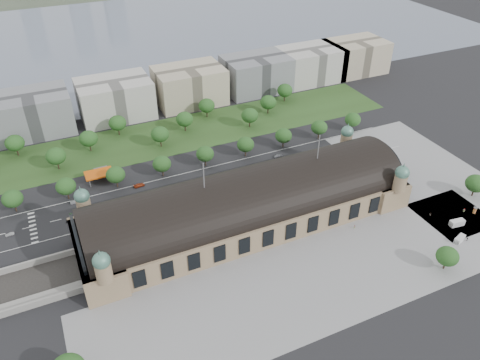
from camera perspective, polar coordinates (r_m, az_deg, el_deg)
name	(u,v)px	position (r m, az deg, el deg)	size (l,w,h in m)	color
ground	(247,222)	(215.70, 0.90, -5.17)	(900.00, 900.00, 0.00)	black
station	(248,204)	(209.28, 0.93, -3.00)	(150.00, 48.40, 44.30)	#91775A
plaza_south	(318,280)	(191.99, 9.45, -11.94)	(190.00, 48.00, 0.12)	gray
plaza_east	(421,171)	(268.41, 21.19, 1.06)	(56.00, 100.00, 0.12)	gray
road_slab	(179,189)	(238.39, -7.39, -1.10)	(260.00, 26.00, 0.10)	black
grass_belt	(158,138)	(284.64, -9.97, 5.02)	(300.00, 45.00, 0.10)	#29451B
petrol_station	(100,173)	(254.15, -16.66, 0.87)	(14.00, 13.00, 5.05)	#D2530C
lake	(111,37)	(473.69, -15.45, 16.43)	(700.00, 320.00, 0.08)	slate
office_2	(32,113)	(309.22, -24.02, 7.44)	(45.00, 32.00, 24.00)	gray
office_3	(115,99)	(312.02, -14.95, 9.56)	(45.00, 32.00, 24.00)	#B7B4AE
office_4	(190,86)	(322.63, -6.16, 11.38)	(45.00, 32.00, 24.00)	#BAAD92
office_5	(256,74)	(340.34, 1.98, 12.82)	(45.00, 32.00, 24.00)	gray
office_6	(310,64)	(361.48, 8.58, 13.79)	(45.00, 32.00, 24.00)	#B7B4AE
office_7	(355,56)	(383.75, 13.81, 14.43)	(45.00, 32.00, 24.00)	#BAAD92
tree_row_1	(12,199)	(241.87, -26.00, -2.07)	(9.60, 9.60, 11.52)	#2D2116
tree_row_2	(66,186)	(240.71, -20.47, -0.73)	(9.60, 9.60, 11.52)	#2D2116
tree_row_3	(116,175)	(241.94, -14.94, 0.62)	(9.60, 9.60, 11.52)	#2D2116
tree_row_4	(162,164)	(245.53, -9.51, 1.94)	(9.60, 9.60, 11.52)	#2D2116
tree_row_5	(205,154)	(251.36, -4.28, 3.19)	(9.60, 9.60, 11.52)	#2D2116
tree_row_6	(246,145)	(259.29, 0.68, 4.35)	(9.60, 9.60, 11.52)	#2D2116
tree_row_7	(284,136)	(269.14, 5.33, 5.40)	(9.60, 9.60, 11.52)	#2D2116
tree_row_8	(319,127)	(280.69, 9.63, 6.34)	(9.60, 9.60, 11.52)	#2D2116
tree_row_9	(353,120)	(293.76, 13.59, 7.18)	(9.60, 9.60, 11.52)	#2D2116
tree_belt_2	(15,143)	(288.00, -25.77, 4.09)	(10.40, 10.40, 12.48)	#2D2116
tree_belt_3	(56,156)	(266.13, -21.54, 2.73)	(10.40, 10.40, 12.48)	#2D2116
tree_belt_4	(88,139)	(277.28, -17.99, 4.83)	(10.40, 10.40, 12.48)	#2D2116
tree_belt_5	(117,123)	(289.75, -14.71, 6.74)	(10.40, 10.40, 12.48)	#2D2116
tree_belt_6	(160,134)	(272.04, -9.74, 5.52)	(10.40, 10.40, 12.48)	#2D2116
tree_belt_7	(185,119)	(286.76, -6.77, 7.38)	(10.40, 10.40, 12.48)	#2D2116
tree_belt_8	(207,106)	(302.43, -4.09, 9.04)	(10.40, 10.40, 12.48)	#2D2116
tree_belt_9	(250,115)	(289.28, 1.20, 7.88)	(10.40, 10.40, 12.48)	#2D2116
tree_belt_10	(268,102)	(306.71, 3.46, 9.44)	(10.40, 10.40, 12.48)	#2D2116
tree_belt_11	(285,90)	(324.77, 5.49, 10.82)	(10.40, 10.40, 12.48)	#2D2116
tree_plaza_ne	(476,183)	(254.90, 26.83, -0.38)	(10.00, 10.00, 11.69)	#2D2116
tree_plaza_s	(447,256)	(206.52, 23.96, -8.50)	(9.00, 9.00, 10.64)	#2D2116
traffic_car_0	(10,234)	(232.03, -26.28, -5.95)	(1.54, 3.84, 1.31)	silver
traffic_car_1	(75,202)	(240.31, -19.47, -2.52)	(1.56, 4.46, 1.47)	gray
traffic_car_2	(71,220)	(229.62, -19.89, -4.57)	(2.21, 4.80, 1.33)	black
traffic_car_3	(139,185)	(243.25, -12.20, -0.62)	(2.30, 5.67, 1.65)	maroon
traffic_car_4	(256,171)	(248.87, 1.94, 1.07)	(1.50, 3.73, 1.27)	#181F45
traffic_car_5	(278,156)	(262.27, 4.70, 2.92)	(1.71, 4.91, 1.62)	#505056
traffic_car_6	(351,150)	(274.96, 13.42, 3.63)	(2.69, 5.83, 1.62)	silver
parked_car_0	(86,229)	(221.82, -18.24, -5.72)	(1.51, 4.32, 1.42)	black
parked_car_1	(125,224)	(219.58, -13.87, -5.28)	(2.58, 5.59, 1.55)	maroon
parked_car_2	(118,225)	(220.11, -14.64, -5.34)	(1.88, 4.61, 1.34)	#171B41
parked_car_3	(137,216)	(223.45, -12.44, -4.26)	(1.69, 4.20, 1.43)	#585B60
parked_car_4	(176,211)	(223.30, -7.75, -3.72)	(1.43, 4.10, 1.35)	silver
parked_car_5	(187,203)	(227.73, -6.47, -2.75)	(2.14, 4.64, 1.29)	gray
parked_car_6	(169,213)	(222.51, -8.69, -3.95)	(2.11, 5.18, 1.50)	black
bus_west	(177,201)	(227.64, -7.73, -2.49)	(3.12, 13.33, 3.71)	#D02141
bus_mid	(257,173)	(244.98, 2.05, 0.81)	(3.11, 13.29, 3.70)	beige
bus_east	(293,170)	(249.24, 6.43, 1.19)	(2.79, 11.93, 3.32)	silver
van_east	(456,223)	(234.55, 24.87, -4.80)	(7.01, 3.53, 2.91)	silver
van_south	(459,239)	(226.02, 25.17, -6.58)	(6.38, 4.08, 2.57)	silver
advertising_column	(475,210)	(245.99, 26.71, -3.31)	(1.73, 1.73, 3.28)	#DC5D37
pedestrian_0	(355,227)	(218.08, 13.79, -5.57)	(0.79, 0.45, 1.62)	gray
pedestrian_2	(430,214)	(236.03, 22.18, -3.90)	(0.89, 0.51, 1.84)	gray
pedestrian_4	(467,239)	(227.90, 25.93, -6.54)	(1.24, 0.54, 1.91)	gray
pedestrian_5	(464,210)	(245.30, 25.65, -3.32)	(0.90, 0.51, 1.84)	gray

